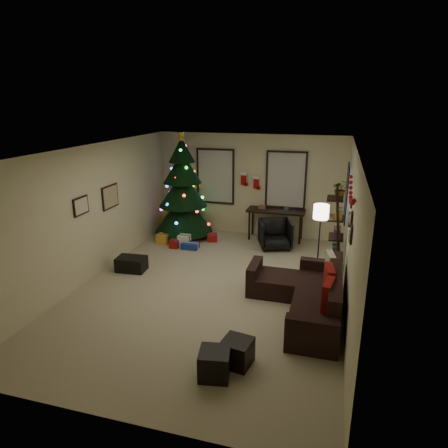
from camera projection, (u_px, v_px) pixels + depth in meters
The scene contains 29 objects.
floor at pixel (211, 288), 7.79m from camera, with size 7.00×7.00×0.00m, color tan.
ceiling at pixel (209, 149), 6.98m from camera, with size 7.00×7.00×0.00m, color white.
wall_back at pixel (250, 185), 10.60m from camera, with size 5.00×5.00×0.00m, color beige.
wall_front at pixel (108, 317), 4.17m from camera, with size 5.00×5.00×0.00m, color beige.
wall_left at pixel (92, 213), 8.04m from camera, with size 7.00×7.00×0.00m, color beige.
wall_right at pixel (351, 234), 6.74m from camera, with size 7.00×7.00×0.00m, color beige.
window_back_left at pixel (216, 176), 10.76m from camera, with size 1.05×0.06×1.50m.
window_back_right at pixel (286, 180), 10.27m from camera, with size 1.05×0.06×1.50m.
window_right_wall at pixel (348, 193), 9.04m from camera, with size 0.06×0.90×1.30m.
christmas_tree at pixel (183, 193), 10.44m from camera, with size 1.54×1.54×2.86m.
presents at pixel (181, 239), 10.17m from camera, with size 1.50×1.01×0.30m.
sofa at pixel (307, 296), 6.93m from camera, with size 1.68×2.45×0.82m.
pillow_red_a at pixel (328, 295), 6.17m from camera, with size 0.12×0.45×0.45m, color maroon.
pillow_red_b at pixel (329, 280), 6.66m from camera, with size 0.13×0.48×0.48m, color maroon.
pillow_cream at pixel (330, 264), 7.35m from camera, with size 0.12×0.41×0.41m, color #C0B99C.
ottoman_near at pixel (215, 364), 5.27m from camera, with size 0.40×0.40×0.38m, color black.
ottoman_far at pixel (237, 352), 5.51m from camera, with size 0.39×0.39×0.37m, color black.
desk at pixel (276, 213), 10.34m from camera, with size 1.49×0.53×0.80m.
desk_chair at pixel (275, 234), 9.82m from camera, with size 0.69×0.65×0.71m, color black.
bookshelf at pixel (337, 232), 8.31m from camera, with size 0.30×0.55×1.86m.
potted_plant at pixel (341, 186), 8.26m from camera, with size 0.46×0.39×0.51m, color #4C4C4C.
floor_lamp at pixel (321, 216), 8.18m from camera, with size 0.31×0.31×1.48m.
art_map at pixel (110, 197), 8.60m from camera, with size 0.04×0.60×0.50m.
art_abstract at pixel (81, 206), 7.62m from camera, with size 0.04×0.45×0.35m.
gallery at pixel (351, 223), 6.61m from camera, with size 0.03×1.25×0.54m.
garland at pixel (352, 193), 6.52m from camera, with size 0.08×1.90×0.30m, color #A5140C, non-canonical shape.
stocking_left at pixel (244, 179), 10.47m from camera, with size 0.20×0.05×0.36m.
stocking_right at pixel (257, 182), 10.45m from camera, with size 0.20×0.05×0.36m.
storage_bin at pixel (131, 264), 8.56m from camera, with size 0.61×0.41×0.31m, color black.
Camera 1 is at (2.17, -6.72, 3.53)m, focal length 31.94 mm.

